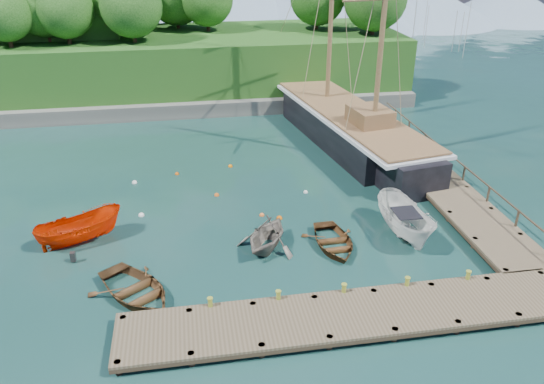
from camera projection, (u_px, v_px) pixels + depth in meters
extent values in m
plane|color=#15322A|center=(280.00, 247.00, 28.35)|extent=(160.00, 160.00, 0.00)
cube|color=#4F412E|center=(353.00, 313.00, 22.68)|extent=(20.00, 3.20, 0.12)
cube|color=#2E2218|center=(353.00, 316.00, 22.75)|extent=(20.00, 3.20, 0.20)
cylinder|color=#2E2218|center=(119.00, 372.00, 20.31)|extent=(0.28, 0.28, 1.10)
cylinder|color=#2E2218|center=(124.00, 327.00, 22.60)|extent=(0.28, 0.28, 1.10)
cylinder|color=#2E2218|center=(538.00, 282.00, 25.48)|extent=(0.28, 0.28, 1.10)
cube|color=#4F412E|center=(428.00, 170.00, 35.99)|extent=(3.20, 24.00, 0.12)
cube|color=#2E2218|center=(427.00, 172.00, 36.06)|extent=(3.20, 24.00, 0.20)
cylinder|color=#2E2218|center=(504.00, 279.00, 25.70)|extent=(0.28, 0.28, 1.10)
cylinder|color=#2E2218|center=(356.00, 122.00, 46.32)|extent=(0.28, 0.28, 1.10)
cylinder|color=#2E2218|center=(384.00, 120.00, 46.71)|extent=(0.28, 0.28, 1.10)
cylinder|color=olive|center=(211.00, 317.00, 23.26)|extent=(0.26, 0.26, 0.45)
cylinder|color=olive|center=(278.00, 310.00, 23.71)|extent=(0.26, 0.26, 0.45)
cylinder|color=olive|center=(343.00, 303.00, 24.15)|extent=(0.26, 0.26, 0.45)
cylinder|color=olive|center=(405.00, 296.00, 24.60)|extent=(0.26, 0.26, 0.45)
cylinder|color=olive|center=(465.00, 289.00, 25.05)|extent=(0.26, 0.26, 0.45)
imported|color=#53361C|center=(136.00, 296.00, 24.58)|extent=(5.39, 5.69, 0.96)
imported|color=#6D645A|center=(267.00, 248.00, 28.24)|extent=(4.72, 4.88, 1.97)
imported|color=#523218|center=(333.00, 247.00, 28.39)|extent=(3.04, 4.15, 0.84)
imported|color=red|center=(82.00, 242.00, 28.82)|extent=(4.96, 3.45, 1.80)
imported|color=silver|center=(403.00, 235.00, 29.43)|extent=(2.27, 5.52, 2.10)
cube|color=black|center=(347.00, 133.00, 41.75)|extent=(7.51, 16.03, 3.20)
cube|color=black|center=(300.00, 98.00, 50.11)|extent=(3.52, 5.24, 2.88)
cube|color=black|center=(408.00, 177.00, 34.31)|extent=(4.12, 4.49, 3.04)
cube|color=silver|center=(348.00, 114.00, 41.05)|extent=(8.37, 20.82, 0.25)
cube|color=brown|center=(348.00, 111.00, 40.94)|extent=(7.86, 20.31, 0.12)
cube|color=brown|center=(370.00, 116.00, 37.88)|extent=(2.97, 3.38, 1.20)
cylinder|color=brown|center=(287.00, 58.00, 51.80)|extent=(1.39, 6.84, 1.69)
cylinder|color=brown|center=(384.00, 12.00, 34.08)|extent=(0.36, 0.36, 15.65)
sphere|color=silver|center=(141.00, 216.00, 31.42)|extent=(0.36, 0.36, 0.36)
sphere|color=#DB5916|center=(217.00, 196.00, 33.77)|extent=(0.33, 0.33, 0.33)
sphere|color=orange|center=(262.00, 216.00, 31.42)|extent=(0.30, 0.30, 0.30)
sphere|color=silver|center=(306.00, 193.00, 34.14)|extent=(0.29, 0.29, 0.29)
sphere|color=#D25108|center=(177.00, 174.00, 36.66)|extent=(0.29, 0.29, 0.29)
sphere|color=#DF6800|center=(230.00, 167.00, 37.82)|extent=(0.31, 0.31, 0.31)
sphere|color=silver|center=(135.00, 183.00, 35.42)|extent=(0.35, 0.35, 0.35)
sphere|color=#EB6003|center=(279.00, 219.00, 31.09)|extent=(0.35, 0.35, 0.35)
cube|color=#474744|center=(146.00, 108.00, 48.05)|extent=(50.00, 4.00, 1.40)
cube|color=#20531A|center=(146.00, 66.00, 52.26)|extent=(50.00, 14.00, 6.00)
cube|color=#20531A|center=(2.00, 43.00, 52.80)|extent=(24.00, 12.00, 10.00)
cylinder|color=#382616|center=(49.00, 34.00, 47.73)|extent=(0.36, 0.36, 1.40)
sphere|color=#134011|center=(44.00, 6.00, 46.65)|extent=(5.42, 5.42, 5.42)
cylinder|color=#382616|center=(69.00, 36.00, 46.87)|extent=(0.36, 0.36, 1.40)
sphere|color=#134011|center=(64.00, 9.00, 45.86)|extent=(5.02, 5.02, 5.02)
cylinder|color=#382616|center=(14.00, 23.00, 52.92)|extent=(0.36, 0.36, 1.40)
cylinder|color=#382616|center=(373.00, 27.00, 50.90)|extent=(0.36, 0.36, 1.40)
cylinder|color=#382616|center=(208.00, 24.00, 52.61)|extent=(0.36, 0.36, 1.40)
cylinder|color=#382616|center=(8.00, 22.00, 53.46)|extent=(0.36, 0.36, 1.40)
cylinder|color=#382616|center=(119.00, 28.00, 50.45)|extent=(0.36, 0.36, 1.40)
sphere|color=#134011|center=(115.00, 0.00, 49.31)|extent=(5.82, 5.82, 5.82)
cylinder|color=#382616|center=(178.00, 21.00, 54.06)|extent=(0.36, 0.36, 1.40)
cylinder|color=#382616|center=(371.00, 25.00, 51.81)|extent=(0.36, 0.36, 1.40)
sphere|color=#134011|center=(373.00, 2.00, 50.83)|extent=(4.77, 4.77, 4.77)
cylinder|color=#382616|center=(134.00, 34.00, 47.48)|extent=(0.36, 0.36, 1.40)
sphere|color=#134011|center=(131.00, 6.00, 46.40)|extent=(5.47, 5.47, 5.47)
cylinder|color=#382616|center=(317.00, 22.00, 53.51)|extent=(0.36, 0.36, 1.40)
cylinder|color=#382616|center=(126.00, 16.00, 57.14)|extent=(0.36, 0.36, 1.40)
cylinder|color=#382616|center=(36.00, 28.00, 50.36)|extent=(0.36, 0.36, 1.40)
sphere|color=#134011|center=(31.00, 1.00, 49.28)|extent=(5.47, 5.47, 5.47)
cylinder|color=#382616|center=(17.00, 29.00, 50.17)|extent=(0.36, 0.36, 1.40)
cylinder|color=#382616|center=(167.00, 14.00, 58.31)|extent=(0.36, 0.36, 1.40)
cylinder|color=#382616|center=(101.00, 27.00, 50.92)|extent=(0.36, 0.36, 1.40)
cylinder|color=#382616|center=(10.00, 39.00, 45.50)|extent=(0.36, 0.36, 1.40)
sphere|color=#134011|center=(4.00, 13.00, 44.53)|extent=(4.77, 4.77, 4.77)
cone|color=#728CA5|center=(420.00, 1.00, 94.11)|extent=(28.00, 28.00, 7.00)
cone|color=#728CA5|center=(235.00, 2.00, 88.99)|extent=(32.00, 32.00, 8.00)
cone|color=#728CA5|center=(13.00, 0.00, 83.34)|extent=(40.00, 40.00, 10.00)
cone|color=#728CA5|center=(507.00, 2.00, 96.86)|extent=(24.00, 24.00, 6.00)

